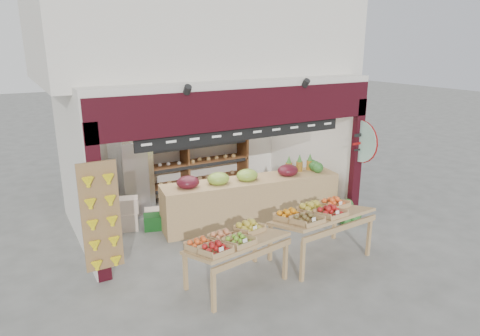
% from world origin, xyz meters
% --- Properties ---
extents(ground, '(60.00, 60.00, 0.00)m').
position_xyz_m(ground, '(0.00, 0.00, 0.00)').
color(ground, '#61605C').
rests_on(ground, ground).
extents(shop_structure, '(6.36, 5.12, 5.40)m').
position_xyz_m(shop_structure, '(0.00, 1.61, 3.92)').
color(shop_structure, silver).
rests_on(shop_structure, ground).
extents(banana_board, '(0.60, 0.15, 1.80)m').
position_xyz_m(banana_board, '(-2.73, -1.17, 1.12)').
color(banana_board, olive).
rests_on(banana_board, ground).
extents(gift_sign, '(0.04, 0.93, 0.92)m').
position_xyz_m(gift_sign, '(2.75, -1.15, 1.75)').
color(gift_sign, '#A8D3BE').
rests_on(gift_sign, ground).
extents(back_shelving, '(3.36, 0.55, 2.04)m').
position_xyz_m(back_shelving, '(-0.05, 1.92, 1.28)').
color(back_shelving, brown).
rests_on(back_shelving, ground).
extents(refrigerator, '(0.86, 0.86, 1.85)m').
position_xyz_m(refrigerator, '(-1.50, 1.52, 0.92)').
color(refrigerator, silver).
rests_on(refrigerator, ground).
extents(cardboard_stack, '(1.10, 0.79, 0.69)m').
position_xyz_m(cardboard_stack, '(-1.62, 0.69, 0.25)').
color(cardboard_stack, beige).
rests_on(cardboard_stack, ground).
extents(mid_counter, '(3.95, 1.28, 1.20)m').
position_xyz_m(mid_counter, '(0.59, -0.19, 0.53)').
color(mid_counter, tan).
rests_on(mid_counter, ground).
extents(display_table_left, '(1.69, 1.11, 1.00)m').
position_xyz_m(display_table_left, '(-1.03, -2.25, 0.77)').
color(display_table_left, tan).
rests_on(display_table_left, ground).
extents(display_table_right, '(1.80, 1.09, 1.09)m').
position_xyz_m(display_table_right, '(0.76, -2.20, 0.85)').
color(display_table_right, tan).
rests_on(display_table_right, ground).
extents(watermelon_pile, '(0.68, 0.63, 0.48)m').
position_xyz_m(watermelon_pile, '(2.46, -1.17, 0.17)').
color(watermelon_pile, '#1D4F1A').
rests_on(watermelon_pile, ground).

